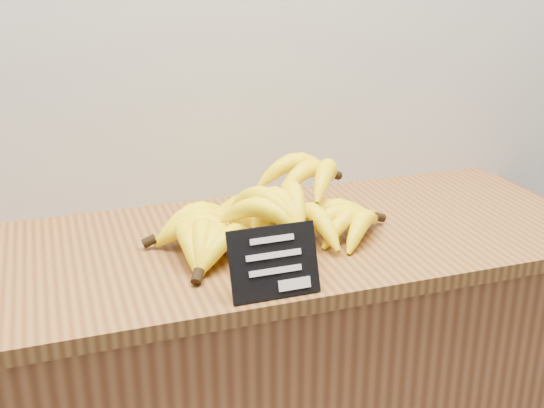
{
  "coord_description": "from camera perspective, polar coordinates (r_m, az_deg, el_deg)",
  "views": [
    {
      "loc": [
        -0.29,
        1.55,
        1.49
      ],
      "look_at": [
        0.1,
        2.7,
        1.02
      ],
      "focal_mm": 45.0,
      "sensor_mm": 36.0,
      "label": 1
    }
  ],
  "objects": [
    {
      "name": "banana_pile",
      "position": [
        1.36,
        -0.2,
        -0.9
      ],
      "size": [
        0.52,
        0.37,
        0.13
      ],
      "color": "#FFED0A",
      "rests_on": "counter_top"
    },
    {
      "name": "counter_top",
      "position": [
        1.39,
        -0.66,
        -3.33
      ],
      "size": [
        1.36,
        0.54,
        0.03
      ],
      "primitive_type": "cube",
      "color": "brown",
      "rests_on": "counter"
    },
    {
      "name": "chalkboard_sign",
      "position": [
        1.15,
        0.17,
        -4.9
      ],
      "size": [
        0.15,
        0.05,
        0.12
      ],
      "primitive_type": "cube",
      "rotation": [
        -0.36,
        0.0,
        0.0
      ],
      "color": "black",
      "rests_on": "counter_top"
    }
  ]
}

